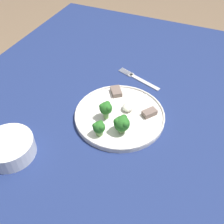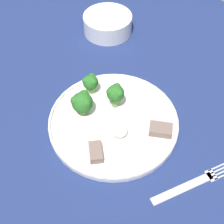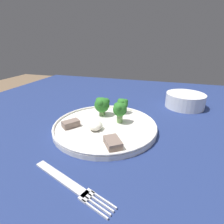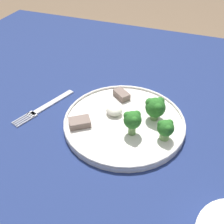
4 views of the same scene
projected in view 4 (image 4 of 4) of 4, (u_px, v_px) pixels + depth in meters
name	position (u px, v px, depth m)	size (l,w,h in m)	color
table	(110.00, 145.00, 0.68)	(1.37, 1.18, 0.76)	navy
dinner_plate	(124.00, 123.00, 0.61)	(0.28, 0.28, 0.02)	white
fork	(46.00, 107.00, 0.66)	(0.08, 0.18, 0.00)	silver
broccoli_floret_near_rim_left	(166.00, 128.00, 0.54)	(0.04, 0.04, 0.05)	#709E56
broccoli_floret_center_left	(155.00, 107.00, 0.59)	(0.05, 0.05, 0.06)	#709E56
broccoli_floret_back_left	(133.00, 120.00, 0.55)	(0.04, 0.04, 0.06)	#709E56
meat_slice_front_slice	(122.00, 95.00, 0.67)	(0.05, 0.05, 0.02)	#756056
meat_slice_middle_slice	(80.00, 122.00, 0.59)	(0.06, 0.05, 0.02)	#756056
sauce_dollop	(114.00, 110.00, 0.62)	(0.04, 0.04, 0.02)	silver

